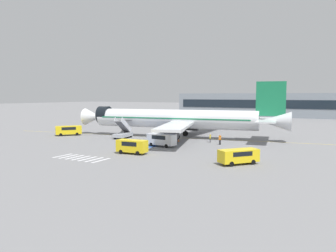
{
  "coord_description": "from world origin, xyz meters",
  "views": [
    {
      "loc": [
        30.59,
        -59.06,
        8.64
      ],
      "look_at": [
        -2.59,
        -0.27,
        2.35
      ],
      "focal_mm": 35.0,
      "sensor_mm": 36.0,
      "label": 1
    }
  ],
  "objects_px": {
    "fuel_tanker": "(233,122)",
    "traffic_cone_1": "(169,141)",
    "boarding_stairs_forward": "(123,133)",
    "service_van_3": "(132,146)",
    "service_van_0": "(69,130)",
    "service_van_1": "(239,155)",
    "terminal_building": "(301,105)",
    "service_van_2": "(162,139)",
    "traffic_cone_0": "(179,140)",
    "ground_crew_2": "(220,139)",
    "airliner": "(177,119)",
    "ground_crew_0": "(161,135)",
    "ground_crew_1": "(210,138)"
  },
  "relations": [
    {
      "from": "fuel_tanker",
      "to": "service_van_3",
      "type": "xyz_separation_m",
      "value": [
        -1.66,
        -42.07,
        -0.61
      ]
    },
    {
      "from": "boarding_stairs_forward",
      "to": "fuel_tanker",
      "type": "distance_m",
      "value": 31.51
    },
    {
      "from": "traffic_cone_0",
      "to": "boarding_stairs_forward",
      "type": "bearing_deg",
      "value": -173.83
    },
    {
      "from": "boarding_stairs_forward",
      "to": "fuel_tanker",
      "type": "xyz_separation_m",
      "value": [
        13.74,
        28.34,
        0.81
      ]
    },
    {
      "from": "service_van_2",
      "to": "ground_crew_0",
      "type": "relative_size",
      "value": 2.99
    },
    {
      "from": "service_van_3",
      "to": "ground_crew_2",
      "type": "distance_m",
      "value": 17.07
    },
    {
      "from": "airliner",
      "to": "service_van_3",
      "type": "bearing_deg",
      "value": 178.54
    },
    {
      "from": "airliner",
      "to": "terminal_building",
      "type": "xyz_separation_m",
      "value": [
        13.36,
        79.31,
        0.94
      ]
    },
    {
      "from": "ground_crew_0",
      "to": "ground_crew_1",
      "type": "bearing_deg",
      "value": -152.37
    },
    {
      "from": "airliner",
      "to": "ground_crew_0",
      "type": "height_order",
      "value": "airliner"
    },
    {
      "from": "airliner",
      "to": "terminal_building",
      "type": "bearing_deg",
      "value": -19.53
    },
    {
      "from": "traffic_cone_1",
      "to": "terminal_building",
      "type": "xyz_separation_m",
      "value": [
        11.3,
        86.44,
        4.48
      ]
    },
    {
      "from": "fuel_tanker",
      "to": "service_van_2",
      "type": "bearing_deg",
      "value": -175.16
    },
    {
      "from": "traffic_cone_0",
      "to": "fuel_tanker",
      "type": "bearing_deg",
      "value": 86.44
    },
    {
      "from": "ground_crew_0",
      "to": "traffic_cone_1",
      "type": "bearing_deg",
      "value": 159.81
    },
    {
      "from": "service_van_1",
      "to": "service_van_3",
      "type": "height_order",
      "value": "service_van_3"
    },
    {
      "from": "ground_crew_1",
      "to": "traffic_cone_1",
      "type": "relative_size",
      "value": 2.69
    },
    {
      "from": "service_van_0",
      "to": "traffic_cone_1",
      "type": "distance_m",
      "value": 24.39
    },
    {
      "from": "boarding_stairs_forward",
      "to": "ground_crew_1",
      "type": "height_order",
      "value": "boarding_stairs_forward"
    },
    {
      "from": "service_van_3",
      "to": "traffic_cone_1",
      "type": "height_order",
      "value": "service_van_3"
    },
    {
      "from": "service_van_1",
      "to": "service_van_2",
      "type": "bearing_deg",
      "value": -167.12
    },
    {
      "from": "ground_crew_1",
      "to": "ground_crew_2",
      "type": "xyz_separation_m",
      "value": [
        2.54,
        -1.74,
        0.14
      ]
    },
    {
      "from": "boarding_stairs_forward",
      "to": "traffic_cone_0",
      "type": "xyz_separation_m",
      "value": [
        12.06,
        1.3,
        -0.82
      ]
    },
    {
      "from": "service_van_2",
      "to": "ground_crew_0",
      "type": "distance_m",
      "value": 8.87
    },
    {
      "from": "service_van_3",
      "to": "traffic_cone_0",
      "type": "bearing_deg",
      "value": -5.49
    },
    {
      "from": "traffic_cone_1",
      "to": "fuel_tanker",
      "type": "bearing_deg",
      "value": 85.0
    },
    {
      "from": "ground_crew_1",
      "to": "traffic_cone_0",
      "type": "xyz_separation_m",
      "value": [
        -5.68,
        -1.68,
        -0.68
      ]
    },
    {
      "from": "boarding_stairs_forward",
      "to": "terminal_building",
      "type": "xyz_separation_m",
      "value": [
        22.47,
        85.43,
        3.73
      ]
    },
    {
      "from": "terminal_building",
      "to": "service_van_3",
      "type": "bearing_deg",
      "value": -95.98
    },
    {
      "from": "airliner",
      "to": "service_van_0",
      "type": "xyz_separation_m",
      "value": [
        -22.28,
        -8.22,
        -2.59
      ]
    },
    {
      "from": "ground_crew_2",
      "to": "terminal_building",
      "type": "distance_m",
      "value": 84.3
    },
    {
      "from": "ground_crew_0",
      "to": "traffic_cone_1",
      "type": "xyz_separation_m",
      "value": [
        3.37,
        -3.12,
        -0.69
      ]
    },
    {
      "from": "fuel_tanker",
      "to": "traffic_cone_1",
      "type": "distance_m",
      "value": 29.5
    },
    {
      "from": "boarding_stairs_forward",
      "to": "service_van_1",
      "type": "relative_size",
      "value": 1.07
    },
    {
      "from": "service_van_1",
      "to": "traffic_cone_0",
      "type": "distance_m",
      "value": 21.72
    },
    {
      "from": "ground_crew_2",
      "to": "traffic_cone_0",
      "type": "relative_size",
      "value": 3.99
    },
    {
      "from": "service_van_2",
      "to": "terminal_building",
      "type": "bearing_deg",
      "value": -2.74
    },
    {
      "from": "service_van_0",
      "to": "service_van_1",
      "type": "xyz_separation_m",
      "value": [
        41.33,
        -11.15,
        -0.09
      ]
    },
    {
      "from": "service_van_3",
      "to": "terminal_building",
      "type": "xyz_separation_m",
      "value": [
        10.39,
        99.16,
        3.54
      ]
    },
    {
      "from": "fuel_tanker",
      "to": "ground_crew_2",
      "type": "xyz_separation_m",
      "value": [
        6.54,
        -27.1,
        -0.81
      ]
    },
    {
      "from": "traffic_cone_1",
      "to": "traffic_cone_0",
      "type": "bearing_deg",
      "value": 69.07
    },
    {
      "from": "service_van_3",
      "to": "service_van_2",
      "type": "bearing_deg",
      "value": -7.33
    },
    {
      "from": "service_van_1",
      "to": "traffic_cone_0",
      "type": "relative_size",
      "value": 11.33
    },
    {
      "from": "fuel_tanker",
      "to": "traffic_cone_1",
      "type": "bearing_deg",
      "value": -177.78
    },
    {
      "from": "service_van_0",
      "to": "service_van_1",
      "type": "height_order",
      "value": "service_van_0"
    },
    {
      "from": "ground_crew_1",
      "to": "service_van_1",
      "type": "bearing_deg",
      "value": -166.59
    },
    {
      "from": "service_van_3",
      "to": "ground_crew_0",
      "type": "xyz_separation_m",
      "value": [
        -4.27,
        15.85,
        -0.26
      ]
    },
    {
      "from": "fuel_tanker",
      "to": "boarding_stairs_forward",
      "type": "bearing_deg",
      "value": 161.35
    },
    {
      "from": "fuel_tanker",
      "to": "ground_crew_2",
      "type": "bearing_deg",
      "value": -159.21
    },
    {
      "from": "boarding_stairs_forward",
      "to": "service_van_2",
      "type": "xyz_separation_m",
      "value": [
        12.34,
        -5.5,
        0.25
      ]
    }
  ]
}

